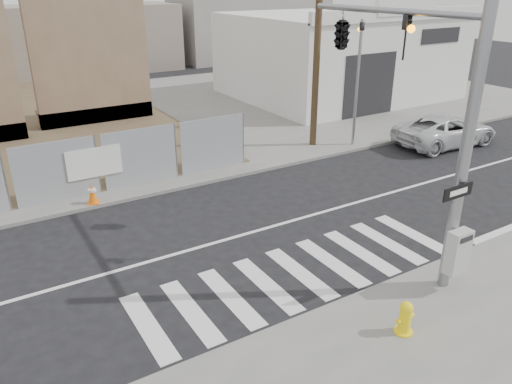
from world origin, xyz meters
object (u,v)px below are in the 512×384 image
fire_hydrant (405,318)px  suv (446,130)px  auto_shop (338,55)px  signal_pole (379,68)px  traffic_cone_d (92,193)px

fire_hydrant → suv: bearing=29.5°
auto_shop → suv: (-2.35, -10.27, -1.87)m
auto_shop → suv: 10.70m
signal_pole → traffic_cone_d: bearing=133.0°
signal_pole → suv: size_ratio=1.45×
auto_shop → fire_hydrant: bearing=-126.3°
signal_pole → auto_shop: 19.04m
signal_pole → fire_hydrant: (-2.12, -3.52, -4.30)m
traffic_cone_d → auto_shop: bearing=26.7°
signal_pole → auto_shop: (11.50, 15.01, -2.25)m
auto_shop → suv: size_ratio=2.49×
fire_hydrant → traffic_cone_d: size_ratio=1.06×
fire_hydrant → traffic_cone_d: 10.47m
auto_shop → fire_hydrant: size_ratio=16.34×
suv → signal_pole: bearing=120.7°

